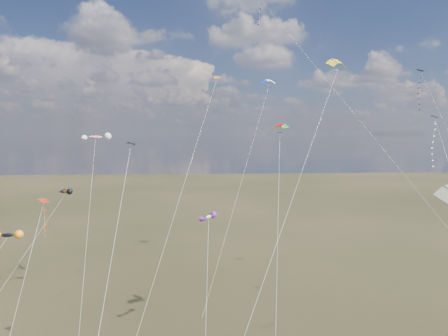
{
  "coord_description": "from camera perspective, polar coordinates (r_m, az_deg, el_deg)",
  "views": [
    {
      "loc": [
        -3.06,
        -26.58,
        22.84
      ],
      "look_at": [
        0.0,
        18.0,
        19.0
      ],
      "focal_mm": 32.0,
      "sensor_mm": 36.0,
      "label": 1
    }
  ],
  "objects": [
    {
      "name": "diamond_black_high",
      "position": [
        62.36,
        26.82,
        8.41
      ],
      "size": [
        5.14,
        19.89,
        31.89
      ],
      "color": "black",
      "rests_on": "ground"
    },
    {
      "name": "diamond_navy_tall",
      "position": [
        56.32,
        8.43,
        17.8
      ],
      "size": [
        24.27,
        29.35,
        41.92
      ],
      "color": "#091A4A",
      "rests_on": "ground"
    },
    {
      "name": "diamond_black_mid",
      "position": [
        33.2,
        -15.19,
        -8.89
      ],
      "size": [
        2.63,
        12.95,
        22.12
      ],
      "color": "black",
      "rests_on": "ground"
    },
    {
      "name": "diamond_red_low",
      "position": [
        46.7,
        -24.52,
        -7.45
      ],
      "size": [
        1.55,
        11.36,
        15.95
      ],
      "color": "#B2270C",
      "rests_on": "ground"
    },
    {
      "name": "diamond_navy_right",
      "position": [
        51.42,
        28.12,
        2.0
      ],
      "size": [
        3.36,
        19.73,
        24.98
      ],
      "color": "#10104A",
      "rests_on": "ground"
    },
    {
      "name": "diamond_orange_center",
      "position": [
        44.12,
        -4.85,
        0.65
      ],
      "size": [
        10.14,
        21.76,
        30.17
      ],
      "color": "#CB6C1A",
      "rests_on": "ground"
    },
    {
      "name": "parafoil_yellow",
      "position": [
        41.28,
        15.77,
        14.2
      ],
      "size": [
        16.73,
        19.83,
        30.45
      ],
      "color": "gold",
      "rests_on": "ground"
    },
    {
      "name": "parafoil_blue_white",
      "position": [
        69.3,
        6.38,
        12.19
      ],
      "size": [
        13.12,
        21.1,
        32.45
      ],
      "color": "#143EB8",
      "rests_on": "ground"
    },
    {
      "name": "parafoil_tricolor",
      "position": [
        43.82,
        8.0,
        5.72
      ],
      "size": [
        4.91,
        18.42,
        24.23
      ],
      "color": "gold",
      "rests_on": "ground"
    },
    {
      "name": "novelty_black_orange",
      "position": [
        54.83,
        -28.58,
        -8.44
      ],
      "size": [
        6.2,
        8.77,
        11.31
      ],
      "color": "black",
      "rests_on": "ground"
    },
    {
      "name": "novelty_orange_black",
      "position": [
        66.01,
        -21.73,
        -3.2
      ],
      "size": [
        8.63,
        11.39,
        14.53
      ],
      "color": "#C2440C",
      "rests_on": "ground"
    },
    {
      "name": "novelty_white_purple",
      "position": [
        43.73,
        -2.2,
        -7.09
      ],
      "size": [
        1.86,
        11.69,
        14.25
      ],
      "color": "silver",
      "rests_on": "ground"
    },
    {
      "name": "novelty_redwhite_stripe",
      "position": [
        53.76,
        -17.92,
        4.13
      ],
      "size": [
        3.47,
        16.06,
        22.94
      ],
      "color": "red",
      "rests_on": "ground"
    }
  ]
}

